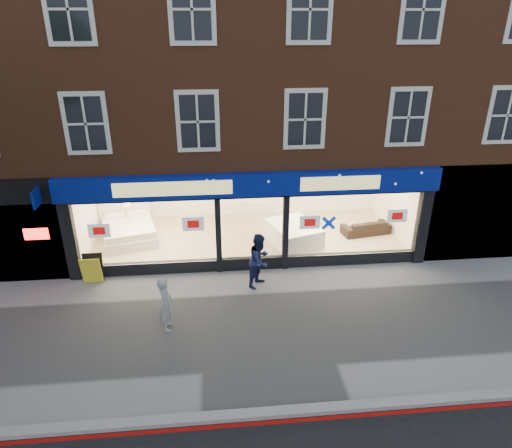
{
  "coord_description": "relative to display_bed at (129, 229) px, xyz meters",
  "views": [
    {
      "loc": [
        -1.12,
        -9.71,
        7.44
      ],
      "look_at": [
        0.07,
        2.5,
        1.84
      ],
      "focal_mm": 32.0,
      "sensor_mm": 36.0,
      "label": 1
    }
  ],
  "objects": [
    {
      "name": "ground",
      "position": [
        4.26,
        -5.51,
        -0.45
      ],
      "size": [
        120.0,
        120.0,
        0.0
      ],
      "primitive_type": "plane",
      "color": "gray",
      "rests_on": "ground"
    },
    {
      "name": "kerb_line",
      "position": [
        4.26,
        -8.61,
        -0.44
      ],
      "size": [
        60.0,
        0.1,
        0.01
      ],
      "primitive_type": "cube",
      "color": "#8C0A07",
      "rests_on": "ground"
    },
    {
      "name": "kerb_stone",
      "position": [
        4.26,
        -8.41,
        -0.39
      ],
      "size": [
        60.0,
        0.25,
        0.12
      ],
      "primitive_type": "cube",
      "color": "gray",
      "rests_on": "ground"
    },
    {
      "name": "showroom_floor",
      "position": [
        4.26,
        -0.26,
        -0.4
      ],
      "size": [
        11.0,
        4.5,
        0.1
      ],
      "primitive_type": "cube",
      "color": "tan",
      "rests_on": "ground"
    },
    {
      "name": "building",
      "position": [
        4.24,
        1.42,
        6.22
      ],
      "size": [
        19.0,
        8.26,
        10.3
      ],
      "color": "brown",
      "rests_on": "ground"
    },
    {
      "name": "display_bed",
      "position": [
        0.0,
        0.0,
        0.0
      ],
      "size": [
        2.32,
        2.59,
        1.25
      ],
      "rotation": [
        0.0,
        0.0,
        0.26
      ],
      "color": "silver",
      "rests_on": "showroom_floor"
    },
    {
      "name": "bedside_table",
      "position": [
        -0.14,
        0.97,
        -0.07
      ],
      "size": [
        0.55,
        0.55,
        0.55
      ],
      "primitive_type": "cube",
      "rotation": [
        0.0,
        0.0,
        0.25
      ],
      "color": "brown",
      "rests_on": "showroom_floor"
    },
    {
      "name": "mattress_stack",
      "position": [
        5.86,
        -0.97,
        0.01
      ],
      "size": [
        1.96,
        2.2,
        0.73
      ],
      "rotation": [
        0.0,
        0.0,
        0.32
      ],
      "color": "white",
      "rests_on": "showroom_floor"
    },
    {
      "name": "sofa",
      "position": [
        8.66,
        -0.42,
        -0.09
      ],
      "size": [
        1.87,
        0.99,
        0.52
      ],
      "primitive_type": "imported",
      "rotation": [
        0.0,
        0.0,
        3.31
      ],
      "color": "black",
      "rests_on": "showroom_floor"
    },
    {
      "name": "a_board",
      "position": [
        -0.64,
        -2.81,
        0.01
      ],
      "size": [
        0.61,
        0.4,
        0.93
      ],
      "primitive_type": "cube",
      "rotation": [
        0.0,
        0.0,
        0.02
      ],
      "color": "yellow",
      "rests_on": "ground"
    },
    {
      "name": "pedestrian_grey",
      "position": [
        1.78,
        -5.31,
        0.3
      ],
      "size": [
        0.39,
        0.57,
        1.51
      ],
      "primitive_type": "imported",
      "rotation": [
        0.0,
        0.0,
        1.63
      ],
      "color": "#9B9DA3",
      "rests_on": "ground"
    },
    {
      "name": "pedestrian_blue",
      "position": [
        4.4,
        -3.42,
        0.39
      ],
      "size": [
        1.0,
        1.04,
        1.69
      ],
      "primitive_type": "imported",
      "rotation": [
        0.0,
        0.0,
        0.94
      ],
      "color": "#191F46",
      "rests_on": "ground"
    }
  ]
}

